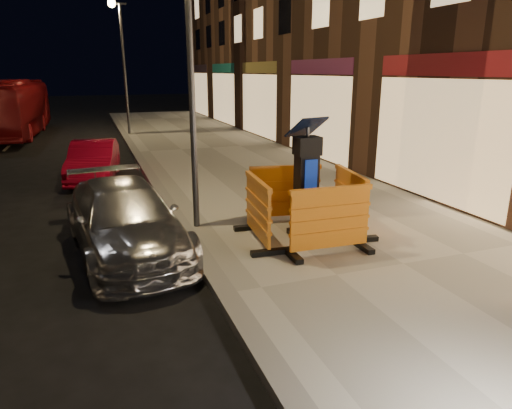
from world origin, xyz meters
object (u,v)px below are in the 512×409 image
object	(u,v)px
barrier_kerbside	(258,211)
bus_doubledecker	(16,136)
barrier_back	(285,193)
barrier_front	(330,221)
barrier_bldgside	(349,201)
parking_kiosk	(306,182)
car_red	(96,180)
car_silver	(128,251)

from	to	relation	value
barrier_kerbside	bus_doubledecker	xyz separation A→B (m)	(-6.26, 18.38, -0.74)
barrier_back	bus_doubledecker	size ratio (longest dim) A/B	0.15
barrier_front	barrier_bldgside	world-z (taller)	same
barrier_back	parking_kiosk	bearing A→B (deg)	-80.18
barrier_front	car_red	xyz separation A→B (m)	(-3.64, 7.84, -0.74)
barrier_back	car_red	size ratio (longest dim) A/B	0.43
car_silver	bus_doubledecker	xyz separation A→B (m)	(-3.98, 17.69, 0.00)
barrier_back	bus_doubledecker	distance (m)	18.88
barrier_front	barrier_back	xyz separation A→B (m)	(0.00, 1.90, 0.00)
barrier_front	car_silver	bearing A→B (deg)	154.91
barrier_front	car_silver	xyz separation A→B (m)	(-3.23, 1.64, -0.74)
barrier_bldgside	bus_doubledecker	distance (m)	20.13
barrier_bldgside	car_red	xyz separation A→B (m)	(-4.59, 6.89, -0.74)
barrier_front	bus_doubledecker	world-z (taller)	bus_doubledecker
bus_doubledecker	barrier_bldgside	bearing A→B (deg)	-63.27
bus_doubledecker	car_red	bearing A→B (deg)	-69.98
car_silver	car_red	bearing A→B (deg)	87.02
parking_kiosk	bus_doubledecker	size ratio (longest dim) A/B	0.21
bus_doubledecker	parking_kiosk	bearing A→B (deg)	-65.79
parking_kiosk	barrier_bldgside	world-z (taller)	parking_kiosk
barrier_bldgside	bus_doubledecker	world-z (taller)	bus_doubledecker
barrier_kerbside	parking_kiosk	bearing A→B (deg)	-85.18
parking_kiosk	car_red	world-z (taller)	parking_kiosk
barrier_bldgside	car_silver	xyz separation A→B (m)	(-4.18, 0.69, -0.74)
car_red	bus_doubledecker	size ratio (longest dim) A/B	0.36
parking_kiosk	barrier_bldgside	xyz separation A→B (m)	(0.95, 0.00, -0.47)
barrier_front	car_silver	distance (m)	3.70
barrier_kerbside	barrier_bldgside	size ratio (longest dim) A/B	1.00
car_silver	car_red	xyz separation A→B (m)	(-0.41, 6.20, 0.00)
barrier_front	bus_doubledecker	size ratio (longest dim) A/B	0.15
barrier_front	barrier_kerbside	bearing A→B (deg)	136.82
barrier_back	bus_doubledecker	bearing A→B (deg)	122.29
barrier_kerbside	car_red	bearing A→B (deg)	26.19
barrier_back	barrier_bldgside	world-z (taller)	same
barrier_kerbside	barrier_bldgside	bearing A→B (deg)	-85.18
barrier_bldgside	car_red	bearing A→B (deg)	42.53
parking_kiosk	car_red	size ratio (longest dim) A/B	0.60
bus_doubledecker	barrier_front	bearing A→B (deg)	-66.76
barrier_back	barrier_kerbside	xyz separation A→B (m)	(-0.95, -0.95, 0.00)
car_red	barrier_front	bearing A→B (deg)	-57.25
barrier_bldgside	barrier_front	bearing A→B (deg)	143.82
barrier_kerbside	barrier_front	bearing A→B (deg)	-130.18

